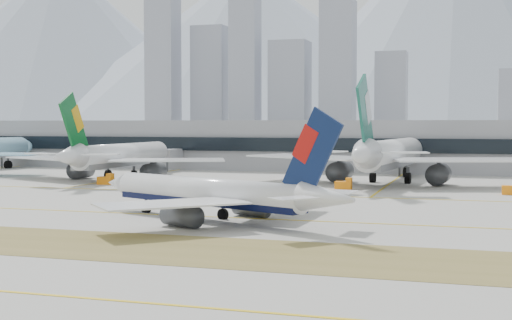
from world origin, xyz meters
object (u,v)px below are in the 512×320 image
(widebody_cathay, at_px, (389,156))
(terminal, at_px, (346,144))
(taxiing_airliner, at_px, (215,194))
(widebody_eva, at_px, (119,157))

(widebody_cathay, height_order, terminal, widebody_cathay)
(taxiing_airliner, relative_size, widebody_cathay, 0.68)
(taxiing_airliner, relative_size, terminal, 0.17)
(widebody_cathay, xyz_separation_m, terminal, (-19.09, 51.17, 0.98))
(taxiing_airliner, xyz_separation_m, widebody_cathay, (16.74, 73.03, 2.54))
(taxiing_airliner, distance_m, widebody_eva, 81.81)
(taxiing_airliner, xyz_separation_m, widebody_eva, (-49.84, 64.86, 1.71))
(widebody_cathay, distance_m, terminal, 54.62)
(widebody_cathay, bearing_deg, taxiing_airliner, 172.57)
(widebody_cathay, relative_size, terminal, 0.24)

